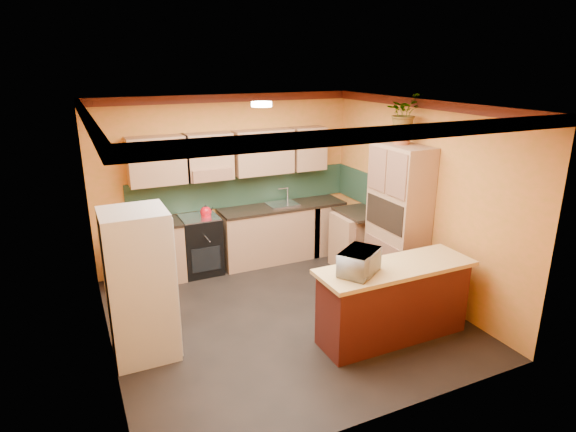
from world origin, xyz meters
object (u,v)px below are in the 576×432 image
(base_cabinets_back, at_px, (239,240))
(microwave, at_px, (359,262))
(pantry, at_px, (398,219))
(breakfast_bar, at_px, (393,304))
(fridge, at_px, (140,285))
(stove, at_px, (201,245))

(base_cabinets_back, distance_m, microwave, 2.91)
(base_cabinets_back, relative_size, pantry, 1.74)
(base_cabinets_back, bearing_deg, breakfast_bar, -71.50)
(base_cabinets_back, bearing_deg, fridge, -133.31)
(base_cabinets_back, bearing_deg, microwave, -81.28)
(base_cabinets_back, height_order, microwave, microwave)
(breakfast_bar, bearing_deg, pantry, 52.08)
(stove, distance_m, pantry, 3.02)
(base_cabinets_back, distance_m, fridge, 2.65)
(fridge, height_order, pantry, pantry)
(stove, distance_m, breakfast_bar, 3.22)
(fridge, distance_m, breakfast_bar, 2.91)
(pantry, relative_size, breakfast_bar, 1.17)
(stove, bearing_deg, breakfast_bar, -60.88)
(stove, height_order, microwave, microwave)
(base_cabinets_back, xyz_separation_m, stove, (-0.62, -0.00, 0.02))
(microwave, bearing_deg, fridge, 123.55)
(fridge, bearing_deg, breakfast_bar, -18.25)
(base_cabinets_back, relative_size, stove, 4.01)
(pantry, bearing_deg, base_cabinets_back, 136.64)
(fridge, relative_size, pantry, 0.81)
(breakfast_bar, bearing_deg, stove, 119.12)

